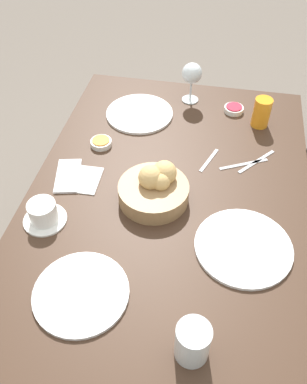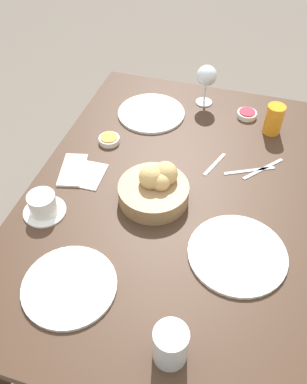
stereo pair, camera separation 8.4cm
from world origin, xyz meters
name	(u,v)px [view 2 (the right image)]	position (x,y,z in m)	size (l,w,h in m)	color
ground_plane	(165,311)	(0.00, 0.00, 0.00)	(10.00, 10.00, 0.00)	#6B6056
dining_table	(169,216)	(0.00, 0.00, 0.65)	(1.25, 0.86, 0.76)	#3D281C
bread_basket	(155,188)	(0.03, -0.04, 0.80)	(0.21, 0.21, 0.11)	#99754C
plate_near_left	(151,113)	(-0.38, -0.17, 0.76)	(0.25, 0.25, 0.01)	white
plate_near_right	(69,286)	(0.39, -0.16, 0.76)	(0.24, 0.24, 0.01)	white
plate_far_center	(237,254)	(0.17, 0.23, 0.76)	(0.27, 0.27, 0.01)	white
juice_glass	(274,119)	(-0.40, 0.27, 0.81)	(0.06, 0.06, 0.11)	orange
water_tumbler	(170,345)	(0.48, 0.13, 0.81)	(0.08, 0.08, 0.10)	silver
wine_glass	(206,77)	(-0.51, 0.00, 0.87)	(0.08, 0.08, 0.16)	silver
coffee_cup	(43,205)	(0.18, -0.33, 0.79)	(0.12, 0.12, 0.07)	white
jam_bowl_berry	(247,114)	(-0.46, 0.17, 0.77)	(0.07, 0.07, 0.02)	white
jam_bowl_honey	(109,139)	(-0.18, -0.27, 0.77)	(0.07, 0.07, 0.02)	white
fork_silver	(250,171)	(-0.17, 0.22, 0.76)	(0.09, 0.16, 0.00)	#B7B7BC
knife_silver	(263,169)	(-0.19, 0.26, 0.76)	(0.14, 0.12, 0.00)	#B7B7BC
spoon_coffee	(215,164)	(-0.17, 0.11, 0.76)	(0.12, 0.05, 0.00)	#B7B7BC
napkin	(84,174)	(0.00, -0.28, 0.76)	(0.13, 0.13, 0.00)	white
cell_phone	(73,170)	(-0.01, -0.33, 0.76)	(0.16, 0.11, 0.01)	silver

